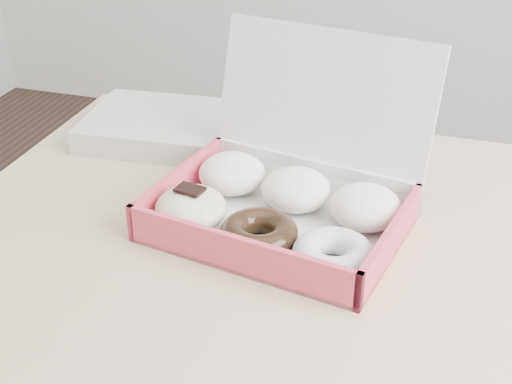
% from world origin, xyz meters
% --- Properties ---
extents(table, '(1.20, 0.80, 0.75)m').
position_xyz_m(table, '(0.00, 0.00, 0.67)').
color(table, tan).
rests_on(table, ground).
extents(donut_box, '(0.35, 0.33, 0.22)m').
position_xyz_m(donut_box, '(-0.17, 0.07, 0.79)').
color(donut_box, silver).
rests_on(donut_box, table).
extents(newspapers, '(0.25, 0.21, 0.04)m').
position_xyz_m(newspapers, '(-0.42, 0.26, 0.77)').
color(newspapers, silver).
rests_on(newspapers, table).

